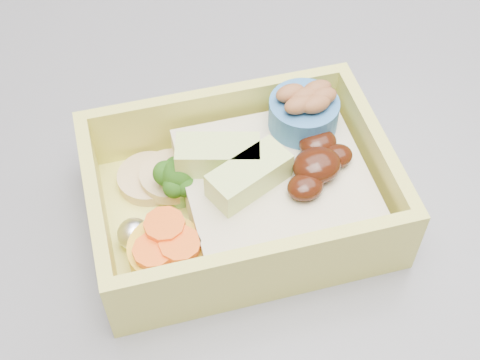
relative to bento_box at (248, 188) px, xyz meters
name	(u,v)px	position (x,y,z in m)	size (l,w,h in m)	color
bento_box	(248,188)	(0.00, 0.00, 0.00)	(0.19, 0.15, 0.06)	#DAD55A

